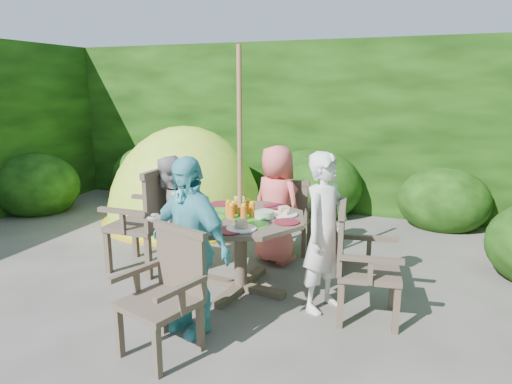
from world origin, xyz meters
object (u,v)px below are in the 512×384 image
(parasol_pole, at_px, (240,174))
(garden_chair_front, at_px, (167,290))
(garden_chair_left, at_px, (147,218))
(garden_chair_back, at_px, (289,214))
(child_right, at_px, (325,233))
(child_back, at_px, (277,205))
(child_left, at_px, (169,217))
(dome_tent, at_px, (186,219))
(garden_chair_right, at_px, (359,261))
(patio_table, at_px, (241,228))
(child_front, at_px, (189,246))

(parasol_pole, relative_size, garden_chair_front, 2.57)
(parasol_pole, relative_size, garden_chair_left, 2.14)
(garden_chair_back, relative_size, child_right, 0.62)
(garden_chair_front, distance_m, child_right, 1.37)
(garden_chair_left, bearing_deg, child_back, 119.00)
(child_right, xyz_separation_m, child_left, (-1.59, 0.17, -0.07))
(parasol_pole, distance_m, garden_chair_back, 1.29)
(dome_tent, bearing_deg, child_right, -57.03)
(parasol_pole, relative_size, garden_chair_right, 2.42)
(child_right, xyz_separation_m, child_back, (-0.71, 0.88, -0.04))
(parasol_pole, bearing_deg, dome_tent, 131.28)
(child_right, bearing_deg, patio_table, 106.06)
(garden_chair_front, bearing_deg, child_left, 137.05)
(patio_table, relative_size, dome_tent, 0.49)
(garden_chair_back, distance_m, dome_tent, 1.94)
(child_front, bearing_deg, parasol_pole, 102.91)
(child_right, bearing_deg, dome_tent, 73.60)
(garden_chair_back, height_order, child_left, child_left)
(garden_chair_back, bearing_deg, garden_chair_left, 33.44)
(child_left, distance_m, child_back, 1.13)
(parasol_pole, distance_m, garden_chair_front, 1.28)
(child_right, bearing_deg, garden_chair_left, 105.80)
(parasol_pole, relative_size, child_front, 1.60)
(garden_chair_right, height_order, child_left, child_left)
(garden_chair_front, bearing_deg, child_right, 65.26)
(garden_chair_right, bearing_deg, child_back, 38.82)
(dome_tent, bearing_deg, garden_chair_front, -81.29)
(garden_chair_back, xyz_separation_m, dome_tent, (-1.74, 0.73, -0.45))
(child_left, height_order, child_front, child_front)
(garden_chair_left, height_order, child_right, child_right)
(garden_chair_right, distance_m, child_right, 0.36)
(dome_tent, bearing_deg, child_left, -83.54)
(garden_chair_left, xyz_separation_m, dome_tent, (-0.53, 1.71, -0.55))
(child_back, height_order, child_front, child_front)
(child_back, bearing_deg, garden_chair_right, 160.34)
(child_right, bearing_deg, garden_chair_right, -77.71)
(parasol_pole, xyz_separation_m, child_back, (0.08, 0.80, -0.47))
(child_right, relative_size, child_front, 0.98)
(parasol_pole, relative_size, child_back, 1.74)
(patio_table, distance_m, child_back, 0.80)
(child_right, height_order, child_left, child_right)
(child_back, bearing_deg, child_left, 62.01)
(child_left, bearing_deg, dome_tent, -149.61)
(garden_chair_front, xyz_separation_m, child_front, (0.02, 0.31, 0.23))
(child_back, distance_m, dome_tent, 2.08)
(parasol_pole, bearing_deg, garden_chair_left, 173.39)
(garden_chair_left, height_order, child_front, child_front)
(garden_chair_left, distance_m, child_front, 1.37)
(garden_chair_left, distance_m, dome_tent, 1.87)
(patio_table, relative_size, child_right, 1.00)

